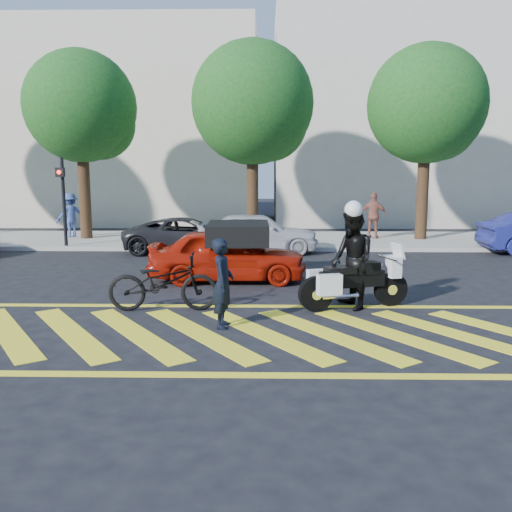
{
  "coord_description": "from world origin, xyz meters",
  "views": [
    {
      "loc": [
        0.53,
        -8.91,
        2.75
      ],
      "look_at": [
        0.33,
        1.88,
        1.05
      ],
      "focal_mm": 38.0,
      "sensor_mm": 36.0,
      "label": 1
    }
  ],
  "objects_px": {
    "officer_moto": "(352,259)",
    "parked_mid_left": "(188,235)",
    "red_convertible": "(227,255)",
    "police_motorcycle": "(353,281)",
    "officer_bike": "(223,283)",
    "bicycle": "(163,282)",
    "parked_mid_right": "(257,233)"
  },
  "relations": [
    {
      "from": "officer_moto",
      "to": "parked_mid_left",
      "type": "bearing_deg",
      "value": -166.01
    },
    {
      "from": "officer_moto",
      "to": "red_convertible",
      "type": "xyz_separation_m",
      "value": [
        -2.69,
        2.7,
        -0.33
      ]
    },
    {
      "from": "red_convertible",
      "to": "parked_mid_right",
      "type": "bearing_deg",
      "value": -9.4
    },
    {
      "from": "officer_bike",
      "to": "bicycle",
      "type": "relative_size",
      "value": 0.74
    },
    {
      "from": "officer_moto",
      "to": "parked_mid_right",
      "type": "bearing_deg",
      "value": 178.82
    },
    {
      "from": "red_convertible",
      "to": "officer_bike",
      "type": "bearing_deg",
      "value": -178.4
    },
    {
      "from": "red_convertible",
      "to": "parked_mid_left",
      "type": "height_order",
      "value": "red_convertible"
    },
    {
      "from": "officer_moto",
      "to": "police_motorcycle",
      "type": "bearing_deg",
      "value": 41.85
    },
    {
      "from": "officer_moto",
      "to": "parked_mid_left",
      "type": "height_order",
      "value": "officer_moto"
    },
    {
      "from": "parked_mid_left",
      "to": "police_motorcycle",
      "type": "bearing_deg",
      "value": -148.43
    },
    {
      "from": "officer_bike",
      "to": "officer_moto",
      "type": "bearing_deg",
      "value": -57.96
    },
    {
      "from": "bicycle",
      "to": "officer_moto",
      "type": "relative_size",
      "value": 1.08
    },
    {
      "from": "bicycle",
      "to": "officer_moto",
      "type": "height_order",
      "value": "officer_moto"
    },
    {
      "from": "officer_bike",
      "to": "parked_mid_left",
      "type": "distance_m",
      "value": 8.99
    },
    {
      "from": "bicycle",
      "to": "parked_mid_left",
      "type": "height_order",
      "value": "parked_mid_left"
    },
    {
      "from": "officer_bike",
      "to": "officer_moto",
      "type": "xyz_separation_m",
      "value": [
        2.48,
        1.36,
        0.21
      ]
    },
    {
      "from": "officer_bike",
      "to": "red_convertible",
      "type": "distance_m",
      "value": 4.07
    },
    {
      "from": "parked_mid_left",
      "to": "officer_moto",
      "type": "bearing_deg",
      "value": -148.49
    },
    {
      "from": "officer_bike",
      "to": "parked_mid_left",
      "type": "relative_size",
      "value": 0.37
    },
    {
      "from": "red_convertible",
      "to": "parked_mid_left",
      "type": "bearing_deg",
      "value": 18.08
    },
    {
      "from": "red_convertible",
      "to": "parked_mid_right",
      "type": "relative_size",
      "value": 0.96
    },
    {
      "from": "officer_moto",
      "to": "red_convertible",
      "type": "relative_size",
      "value": 0.51
    },
    {
      "from": "red_convertible",
      "to": "parked_mid_left",
      "type": "relative_size",
      "value": 0.92
    },
    {
      "from": "bicycle",
      "to": "officer_moto",
      "type": "distance_m",
      "value": 3.79
    },
    {
      "from": "officer_moto",
      "to": "parked_mid_left",
      "type": "relative_size",
      "value": 0.47
    },
    {
      "from": "red_convertible",
      "to": "police_motorcycle",
      "type": "bearing_deg",
      "value": -136.4
    },
    {
      "from": "parked_mid_right",
      "to": "parked_mid_left",
      "type": "bearing_deg",
      "value": 86.89
    },
    {
      "from": "bicycle",
      "to": "police_motorcycle",
      "type": "xyz_separation_m",
      "value": [
        3.77,
        0.22,
        -0.01
      ]
    },
    {
      "from": "officer_bike",
      "to": "red_convertible",
      "type": "height_order",
      "value": "officer_bike"
    },
    {
      "from": "officer_bike",
      "to": "bicycle",
      "type": "bearing_deg",
      "value": 51.61
    },
    {
      "from": "police_motorcycle",
      "to": "officer_moto",
      "type": "xyz_separation_m",
      "value": [
        -0.02,
        0.01,
        0.44
      ]
    },
    {
      "from": "red_convertible",
      "to": "parked_mid_right",
      "type": "height_order",
      "value": "parked_mid_right"
    }
  ]
}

